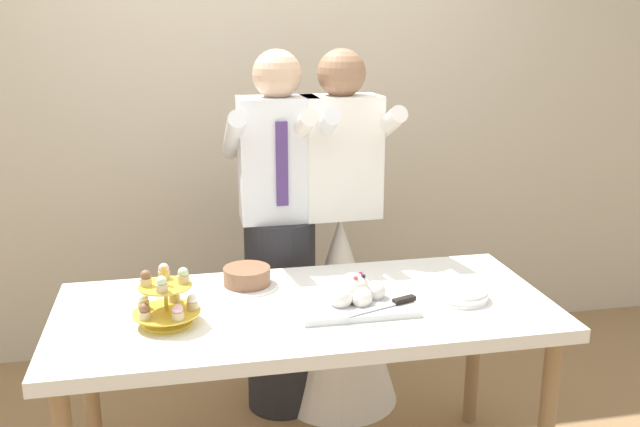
{
  "coord_description": "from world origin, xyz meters",
  "views": [
    {
      "loc": [
        -0.43,
        -2.33,
        1.79
      ],
      "look_at": [
        0.08,
        0.15,
        1.07
      ],
      "focal_mm": 39.37,
      "sensor_mm": 36.0,
      "label": 1
    }
  ],
  "objects_px": {
    "main_cake_tray": "(353,295)",
    "person_groom": "(280,256)",
    "cupcake_stand": "(166,301)",
    "round_cake": "(247,278)",
    "plate_stack": "(461,294)",
    "dessert_table": "(306,323)",
    "person_bride": "(340,285)"
  },
  "relations": [
    {
      "from": "cupcake_stand",
      "to": "round_cake",
      "type": "xyz_separation_m",
      "value": [
        0.3,
        0.29,
        -0.05
      ]
    },
    {
      "from": "plate_stack",
      "to": "round_cake",
      "type": "xyz_separation_m",
      "value": [
        -0.76,
        0.29,
        0.01
      ]
    },
    {
      "from": "dessert_table",
      "to": "person_groom",
      "type": "distance_m",
      "value": 0.64
    },
    {
      "from": "person_groom",
      "to": "person_bride",
      "type": "height_order",
      "value": "same"
    },
    {
      "from": "cupcake_stand",
      "to": "person_bride",
      "type": "distance_m",
      "value": 1.08
    },
    {
      "from": "cupcake_stand",
      "to": "person_bride",
      "type": "bearing_deg",
      "value": 42.56
    },
    {
      "from": "dessert_table",
      "to": "cupcake_stand",
      "type": "height_order",
      "value": "cupcake_stand"
    },
    {
      "from": "plate_stack",
      "to": "round_cake",
      "type": "height_order",
      "value": "round_cake"
    },
    {
      "from": "cupcake_stand",
      "to": "round_cake",
      "type": "distance_m",
      "value": 0.42
    },
    {
      "from": "main_cake_tray",
      "to": "person_groom",
      "type": "height_order",
      "value": "person_groom"
    },
    {
      "from": "main_cake_tray",
      "to": "round_cake",
      "type": "relative_size",
      "value": 1.78
    },
    {
      "from": "dessert_table",
      "to": "plate_stack",
      "type": "xyz_separation_m",
      "value": [
        0.57,
        -0.07,
        0.1
      ]
    },
    {
      "from": "main_cake_tray",
      "to": "plate_stack",
      "type": "relative_size",
      "value": 2.16
    },
    {
      "from": "cupcake_stand",
      "to": "plate_stack",
      "type": "distance_m",
      "value": 1.07
    },
    {
      "from": "cupcake_stand",
      "to": "round_cake",
      "type": "relative_size",
      "value": 0.96
    },
    {
      "from": "round_cake",
      "to": "person_bride",
      "type": "bearing_deg",
      "value": 41.6
    },
    {
      "from": "cupcake_stand",
      "to": "round_cake",
      "type": "bearing_deg",
      "value": 43.99
    },
    {
      "from": "round_cake",
      "to": "person_groom",
      "type": "distance_m",
      "value": 0.46
    },
    {
      "from": "dessert_table",
      "to": "main_cake_tray",
      "type": "xyz_separation_m",
      "value": [
        0.17,
        -0.04,
        0.11
      ]
    },
    {
      "from": "dessert_table",
      "to": "main_cake_tray",
      "type": "relative_size",
      "value": 4.21
    },
    {
      "from": "main_cake_tray",
      "to": "plate_stack",
      "type": "distance_m",
      "value": 0.41
    },
    {
      "from": "main_cake_tray",
      "to": "person_groom",
      "type": "bearing_deg",
      "value": 104.06
    },
    {
      "from": "person_groom",
      "to": "plate_stack",
      "type": "bearing_deg",
      "value": -50.88
    },
    {
      "from": "dessert_table",
      "to": "cupcake_stand",
      "type": "distance_m",
      "value": 0.52
    },
    {
      "from": "dessert_table",
      "to": "cupcake_stand",
      "type": "bearing_deg",
      "value": -172.01
    },
    {
      "from": "round_cake",
      "to": "main_cake_tray",
      "type": "bearing_deg",
      "value": -36.26
    },
    {
      "from": "cupcake_stand",
      "to": "main_cake_tray",
      "type": "height_order",
      "value": "cupcake_stand"
    },
    {
      "from": "person_groom",
      "to": "cupcake_stand",
      "type": "bearing_deg",
      "value": -124.83
    },
    {
      "from": "main_cake_tray",
      "to": "plate_stack",
      "type": "xyz_separation_m",
      "value": [
        0.41,
        -0.03,
        -0.02
      ]
    },
    {
      "from": "dessert_table",
      "to": "person_groom",
      "type": "xyz_separation_m",
      "value": [
        -0.0,
        0.64,
        0.05
      ]
    },
    {
      "from": "cupcake_stand",
      "to": "main_cake_tray",
      "type": "distance_m",
      "value": 0.66
    },
    {
      "from": "main_cake_tray",
      "to": "round_cake",
      "type": "distance_m",
      "value": 0.45
    }
  ]
}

